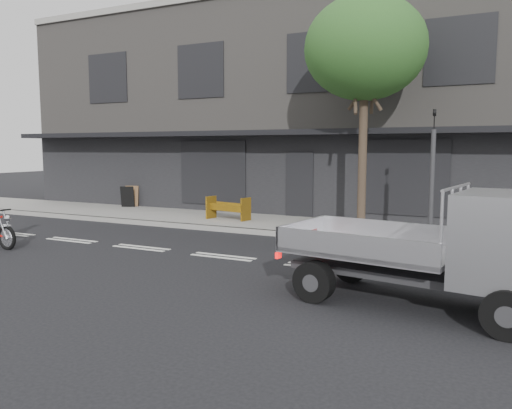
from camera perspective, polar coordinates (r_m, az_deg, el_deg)
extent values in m
plane|color=black|center=(11.76, -3.78, -5.98)|extent=(80.00, 80.00, 0.00)
cube|color=gray|center=(15.93, 4.61, -2.42)|extent=(32.00, 3.20, 0.15)
cube|color=gray|center=(14.47, 2.31, -3.31)|extent=(32.00, 0.20, 0.15)
cube|color=slate|center=(22.07, 11.03, 10.17)|extent=(26.00, 10.00, 8.00)
cylinder|color=#382B21|center=(14.60, 12.05, 4.24)|extent=(0.24, 0.24, 4.00)
ellipsoid|color=#2B5A21|center=(14.85, 12.36, 17.07)|extent=(3.40, 3.40, 2.89)
cylinder|color=#2D2D30|center=(13.44, 19.43, 1.70)|extent=(0.12, 0.12, 3.00)
imported|color=black|center=(13.42, 19.71, 9.16)|extent=(0.08, 0.10, 0.50)
torus|color=black|center=(13.96, -26.60, -3.40)|extent=(0.64, 0.10, 0.64)
cylinder|color=black|center=(14.01, -27.16, -0.62)|extent=(0.05, 0.57, 0.04)
cylinder|color=black|center=(8.37, 6.64, -8.75)|extent=(0.72, 0.35, 0.68)
cylinder|color=black|center=(9.71, 10.90, -6.68)|extent=(0.72, 0.35, 0.68)
cylinder|color=black|center=(7.53, 26.82, -11.16)|extent=(0.72, 0.35, 0.68)
cube|color=#2D2D30|center=(8.50, 17.83, -7.72)|extent=(4.23, 1.51, 0.13)
cube|color=#B8B7BD|center=(8.66, 13.04, -5.04)|extent=(2.94, 2.14, 0.09)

